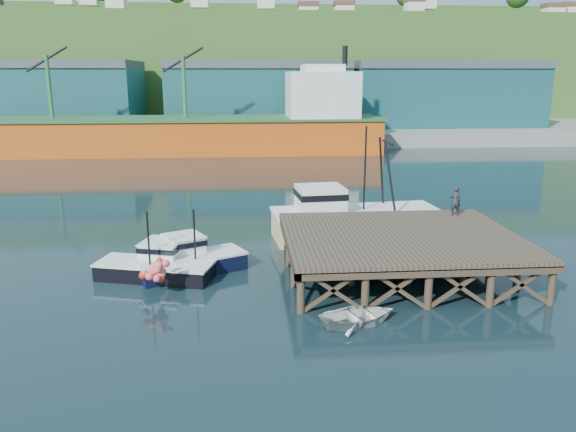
{
  "coord_description": "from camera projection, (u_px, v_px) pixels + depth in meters",
  "views": [
    {
      "loc": [
        -2.61,
        -27.42,
        10.18
      ],
      "look_at": [
        -0.22,
        2.0,
        2.7
      ],
      "focal_mm": 35.0,
      "sensor_mm": 36.0,
      "label": 1
    }
  ],
  "objects": [
    {
      "name": "trawler",
      "position": [
        352.0,
        215.0,
        35.68
      ],
      "size": [
        10.9,
        4.75,
        7.1
      ],
      "rotation": [
        0.0,
        0.0,
        0.09
      ],
      "color": "beige",
      "rests_on": "ground"
    },
    {
      "name": "hillside",
      "position": [
        253.0,
        70.0,
        123.12
      ],
      "size": [
        220.0,
        50.0,
        22.0
      ],
      "primitive_type": "cube",
      "color": "#2D511E",
      "rests_on": "ground"
    },
    {
      "name": "boat_black",
      "position": [
        157.0,
        264.0,
        28.88
      ],
      "size": [
        6.32,
        5.24,
        3.68
      ],
      "rotation": [
        0.0,
        0.0,
        -0.27
      ],
      "color": "black",
      "rests_on": "ground"
    },
    {
      "name": "dockworker",
      "position": [
        455.0,
        201.0,
        32.75
      ],
      "size": [
        0.66,
        0.46,
        1.74
      ],
      "primitive_type": "imported",
      "rotation": [
        0.0,
        0.0,
        3.08
      ],
      "color": "#212229",
      "rests_on": "wharf"
    },
    {
      "name": "dinghy",
      "position": [
        359.0,
        316.0,
        23.51
      ],
      "size": [
        3.8,
        3.14,
        0.68
      ],
      "primitive_type": "imported",
      "rotation": [
        0.0,
        0.0,
        1.84
      ],
      "color": "silver",
      "rests_on": "ground"
    },
    {
      "name": "warehouse_left",
      "position": [
        34.0,
        98.0,
        87.66
      ],
      "size": [
        32.0,
        16.0,
        9.0
      ],
      "primitive_type": "cube",
      "color": "#1A5553",
      "rests_on": "far_quay"
    },
    {
      "name": "boat_navy",
      "position": [
        190.0,
        259.0,
        29.62
      ],
      "size": [
        6.02,
        4.42,
        3.57
      ],
      "rotation": [
        0.0,
        0.0,
        0.47
      ],
      "color": "black",
      "rests_on": "ground"
    },
    {
      "name": "ground",
      "position": [
        295.0,
        275.0,
        29.2
      ],
      "size": [
        300.0,
        300.0,
        0.0
      ],
      "primitive_type": "plane",
      "color": "black",
      "rests_on": "ground"
    },
    {
      "name": "warehouse_right",
      "position": [
        439.0,
        97.0,
        92.76
      ],
      "size": [
        30.0,
        16.0,
        9.0
      ],
      "primitive_type": "cube",
      "color": "#1A5553",
      "rests_on": "far_quay"
    },
    {
      "name": "warehouse_mid",
      "position": [
        258.0,
        98.0,
        90.41
      ],
      "size": [
        28.0,
        16.0,
        9.0
      ],
      "primitive_type": "cube",
      "color": "#1A5553",
      "rests_on": "far_quay"
    },
    {
      "name": "cargo_ship",
      "position": [
        198.0,
        128.0,
        74.1
      ],
      "size": [
        55.5,
        10.0,
        13.75
      ],
      "color": "#D55414",
      "rests_on": "ground"
    },
    {
      "name": "far_quay",
      "position": [
        257.0,
        129.0,
        96.59
      ],
      "size": [
        160.0,
        40.0,
        2.0
      ],
      "primitive_type": "cube",
      "color": "gray",
      "rests_on": "ground"
    },
    {
      "name": "wharf",
      "position": [
        402.0,
        238.0,
        28.98
      ],
      "size": [
        12.0,
        10.0,
        2.62
      ],
      "color": "brown",
      "rests_on": "ground"
    }
  ]
}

